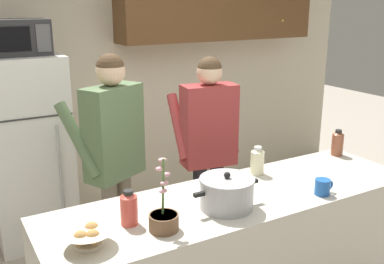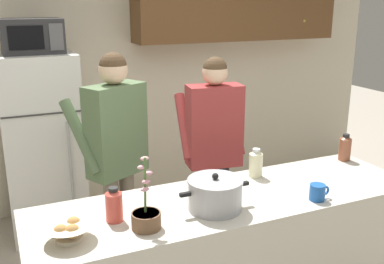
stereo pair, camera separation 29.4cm
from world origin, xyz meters
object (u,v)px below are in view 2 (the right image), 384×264
Objects in this scene: bottle_far_corner at (114,205)px; potted_orchid at (146,217)px; microwave at (32,36)px; coffee_mug at (318,192)px; person_near_pot at (116,142)px; bread_bowl at (69,231)px; refrigerator at (43,145)px; person_by_sink at (214,137)px; bottle_mid_counter at (345,147)px; bottle_near_edge at (256,163)px; cooking_pot at (215,194)px.

potted_orchid is (0.13, -0.14, -0.03)m from bottle_far_corner.
microwave reaches higher than coffee_mug.
bottle_far_corner is (0.16, -1.84, -0.74)m from microwave.
person_near_pot reaches higher than bread_bowl.
person_near_pot is at bearing -66.29° from microwave.
person_by_sink is (1.17, -1.01, 0.21)m from refrigerator.
bottle_mid_counter is (0.74, -0.61, -0.00)m from person_by_sink.
microwave is 2.09m from bread_bowl.
bread_bowl is 1.32× the size of bottle_near_edge.
person_near_pot is 4.07× the size of cooking_pot.
person_near_pot is at bearing 63.35° from bread_bowl.
potted_orchid is (0.29, -1.98, -0.76)m from microwave.
microwave is 0.29× the size of person_by_sink.
coffee_mug is at bearing -83.26° from person_by_sink.
microwave is at bearing 125.80° from bottle_near_edge.
potted_orchid is (-0.87, -0.37, -0.03)m from bottle_near_edge.
person_by_sink is at bearing -40.88° from refrigerator.
microwave is at bearing -89.93° from refrigerator.
bread_bowl is 1.29× the size of bottle_mid_counter.
bottle_far_corner is at bearing -84.89° from microwave.
person_by_sink is 1.04m from cooking_pot.
potted_orchid is (-0.12, -1.04, -0.08)m from person_near_pot.
microwave reaches higher than potted_orchid.
microwave reaches higher than bottle_far_corner.
cooking_pot is at bearing -73.57° from person_near_pot.
cooking_pot reaches higher than bottle_mid_counter.
potted_orchid is (0.38, -0.04, 0.01)m from bread_bowl.
person_by_sink is 0.96m from bottle_mid_counter.
cooking_pot is 0.55m from bottle_far_corner.
person_near_pot is 1.03m from cooking_pot.
bottle_mid_counter is at bearing 9.63° from bread_bowl.
bottle_mid_counter reaches higher than bottle_near_edge.
microwave is 1.15× the size of cooking_pot.
bottle_mid_counter is 0.51× the size of potted_orchid.
microwave is at bearing 140.04° from bottle_mid_counter.
person_by_sink is at bearing 140.53° from bottle_mid_counter.
cooking_pot is (0.70, -1.95, 0.20)m from refrigerator.
potted_orchid reaches higher than bread_bowl.
refrigerator reaches higher than cooking_pot.
potted_orchid is at bearing -81.67° from microwave.
coffee_mug is (1.30, -2.09, 0.16)m from refrigerator.
coffee_mug is (0.13, -1.07, -0.05)m from person_by_sink.
bottle_far_corner is at bearing 131.19° from potted_orchid.
coffee_mug is 0.34× the size of potted_orchid.
person_near_pot is 1.43m from coffee_mug.
refrigerator is 1.56m from person_by_sink.
bottle_mid_counter is (0.62, 0.46, 0.05)m from coffee_mug.
person_by_sink is at bearing 40.14° from bottle_far_corner.
bottle_mid_counter is at bearing 13.12° from potted_orchid.
microwave is at bearing 110.08° from cooking_pot.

